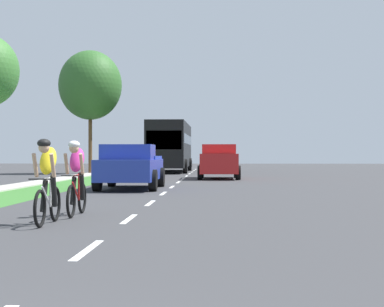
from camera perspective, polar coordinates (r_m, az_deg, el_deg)
ground_plane at (r=22.48m, az=-2.22°, el=-3.36°), size 120.00×120.00×0.00m
grass_verge at (r=23.28m, az=-13.43°, el=-3.24°), size 2.11×70.00×0.01m
lane_markings_center at (r=26.47m, az=-1.55°, el=-2.85°), size 0.12×53.80×0.01m
cyclist_lead at (r=11.77m, az=-13.12°, el=-2.44°), size 0.42×1.72×1.58m
cyclist_trailing at (r=13.34m, az=-10.55°, el=-2.16°), size 0.42×1.72×1.58m
pickup_blue at (r=23.14m, az=-5.65°, el=-1.21°), size 2.22×5.10×1.64m
suv_red at (r=32.57m, az=2.48°, el=-0.66°), size 2.15×4.70×1.79m
bus_black at (r=44.91m, az=-1.98°, el=0.83°), size 2.78×11.60×3.48m
sedan_silver at (r=60.75m, az=-0.98°, el=-0.53°), size 1.98×4.30×1.52m
street_tree_far at (r=41.64m, az=-9.31°, el=6.19°), size 4.14×4.14×8.10m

